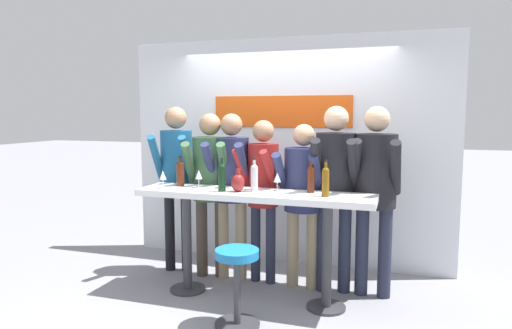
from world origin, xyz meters
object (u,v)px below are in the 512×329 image
object	(u,v)px
person_center_left	(231,177)
wine_glass_0	(163,176)
person_far_left	(176,169)
person_center	(263,182)
wine_glass_2	(199,175)
decorative_vase	(238,182)
person_right	(335,178)
person_far_right	(375,181)
bar_stool	(237,275)
wine_glass_1	(277,178)
person_center_right	(303,188)
person_left	(210,177)
wine_bottle_2	(222,176)
wine_bottle_1	(311,178)
wine_bottle_0	(254,176)
wine_bottle_3	(326,180)
tasting_table	(254,211)
wine_bottle_4	(180,172)

from	to	relation	value
person_center_left	wine_glass_0	xyz separation A→B (m)	(-0.51, -0.55, 0.07)
person_far_left	person_center	xyz separation A→B (m)	(1.02, -0.05, -0.09)
wine_glass_2	decorative_vase	bearing A→B (deg)	-12.78
person_right	person_far_right	xyz separation A→B (m)	(0.38, 0.00, -0.01)
bar_stool	person_far_right	size ratio (longest dim) A/B	0.36
wine_glass_1	person_center_left	bearing A→B (deg)	149.78
wine_glass_0	person_center_right	bearing A→B (deg)	22.51
wine_glass_0	wine_glass_2	distance (m)	0.35
person_left	wine_bottle_2	size ratio (longest dim) A/B	5.56
person_center_right	wine_glass_2	xyz separation A→B (m)	(-0.97, -0.38, 0.14)
wine_glass_2	wine_bottle_1	bearing A→B (deg)	2.85
person_center_right	wine_bottle_0	world-z (taller)	person_center_right
person_center_left	person_far_right	distance (m)	1.48
wine_glass_1	wine_bottle_1	bearing A→B (deg)	2.11
person_far_left	bar_stool	bearing A→B (deg)	-54.51
person_center_left	wine_bottle_3	size ratio (longest dim) A/B	5.44
person_center_right	wine_glass_1	distance (m)	0.40
tasting_table	bar_stool	world-z (taller)	tasting_table
wine_bottle_4	wine_glass_0	world-z (taller)	wine_bottle_4
bar_stool	person_far_right	bearing A→B (deg)	43.88
person_left	wine_glass_2	bearing A→B (deg)	-94.18
tasting_table	person_right	distance (m)	0.87
tasting_table	person_right	xyz separation A→B (m)	(0.70, 0.43, 0.29)
bar_stool	person_far_right	distance (m)	1.61
wine_bottle_1	wine_glass_2	world-z (taller)	wine_bottle_1
person_center_right	wine_bottle_1	bearing A→B (deg)	-61.58
person_center_left	wine_bottle_3	bearing A→B (deg)	-28.12
person_center	wine_bottle_1	world-z (taller)	person_center
wine_bottle_4	wine_glass_1	bearing A→B (deg)	0.76
person_left	person_center	size ratio (longest dim) A/B	1.04
wine_bottle_1	decorative_vase	bearing A→B (deg)	-166.61
person_center	wine_glass_1	size ratio (longest dim) A/B	9.70
wine_bottle_2	person_center_left	bearing A→B (deg)	101.38
wine_bottle_1	person_center_right	bearing A→B (deg)	113.94
person_far_left	person_left	xyz separation A→B (m)	(0.43, -0.06, -0.06)
wine_bottle_0	wine_bottle_4	bearing A→B (deg)	175.08
person_center_left	person_far_right	xyz separation A→B (m)	(1.48, -0.03, 0.04)
person_left	person_far_right	bearing A→B (deg)	-11.14
tasting_table	wine_bottle_1	bearing A→B (deg)	12.64
bar_stool	wine_bottle_2	bearing A→B (deg)	123.70
person_center_left	decorative_vase	distance (m)	0.56
wine_glass_1	person_far_left	bearing A→B (deg)	162.73
person_right	wine_bottle_3	world-z (taller)	person_right
person_left	wine_bottle_2	xyz separation A→B (m)	(0.35, -0.52, 0.09)
wine_bottle_2	wine_bottle_3	size ratio (longest dim) A/B	0.98
person_left	wine_glass_0	world-z (taller)	person_left
wine_bottle_0	wine_bottle_4	distance (m)	0.81
person_center_left	person_center	bearing A→B (deg)	-3.37
tasting_table	wine_bottle_2	distance (m)	0.45
person_center	wine_bottle_3	distance (m)	0.90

